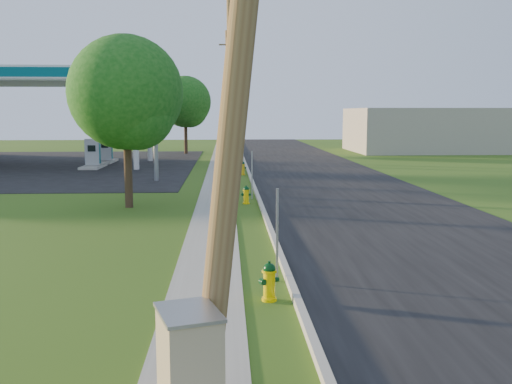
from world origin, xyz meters
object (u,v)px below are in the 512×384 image
fuel_pump_ne (93,157)px  utility_cabinet (190,372)px  tree_verge (128,97)px  fuel_pump_se (106,153)px  tree_lot (186,104)px  utility_pole_near (244,0)px  utility_pole_far (229,96)px  hydrant_near (269,281)px  hydrant_mid (246,195)px  utility_pole_mid (231,80)px  price_pylon (154,76)px  hydrant_far (243,168)px

fuel_pump_ne → utility_cabinet: size_ratio=2.25×
fuel_pump_ne → tree_verge: size_ratio=0.50×
fuel_pump_se → tree_lot: size_ratio=0.47×
utility_cabinet → utility_pole_near: bearing=39.7°
utility_pole_far → utility_pole_near: bearing=-90.0°
utility_pole_near → hydrant_near: 5.95m
hydrant_mid → tree_verge: bearing=-171.2°
utility_pole_mid → price_pylon: (-3.90, 5.50, 0.48)m
hydrant_far → utility_cabinet: bearing=-92.9°
fuel_pump_ne → fuel_pump_se: same height
utility_pole_far → tree_verge: (-3.83, -20.97, -0.66)m
utility_pole_far → price_pylon: utility_pole_far is taller
hydrant_mid → utility_cabinet: utility_cabinet is taller
hydrant_near → hydrant_far: (0.13, 22.35, 0.03)m
tree_verge → tree_lot: size_ratio=0.95×
price_pylon → hydrant_mid: price_pylon is taller
tree_verge → utility_cabinet: 16.25m
fuel_pump_se → hydrant_mid: (9.46, -19.29, -0.36)m
fuel_pump_se → utility_pole_far: bearing=6.4°
fuel_pump_ne → utility_cabinet: bearing=-75.3°
price_pylon → tree_verge: size_ratio=1.06×
tree_verge → hydrant_near: (4.42, -11.09, -3.77)m
tree_lot → hydrant_far: bearing=-76.0°
utility_pole_near → tree_lot: utility_pole_near is taller
utility_pole_far → fuel_pump_ne: utility_pole_far is taller
hydrant_far → hydrant_near: bearing=-90.3°
tree_lot → hydrant_mid: (4.23, -28.22, -4.01)m
utility_cabinet → utility_pole_far: bearing=89.0°
utility_pole_mid → fuel_pump_se: bearing=117.6°
utility_pole_near → hydrant_far: bearing=88.4°
hydrant_mid → hydrant_far: size_ratio=0.88×
fuel_pump_se → tree_lot: 10.97m
price_pylon → utility_cabinet: size_ratio=4.82×
tree_verge → hydrant_mid: 5.83m
tree_lot → hydrant_far: size_ratio=8.11×
hydrant_far → tree_verge: bearing=-112.0°
utility_pole_near → utility_pole_mid: bearing=90.0°
fuel_pump_se → hydrant_near: fuel_pump_se is taller
utility_pole_far → tree_lot: 8.74m
price_pylon → hydrant_near: 20.70m
utility_pole_far → hydrant_far: bearing=-85.7°
hydrant_near → utility_cabinet: utility_cabinet is taller
utility_pole_near → utility_pole_mid: utility_pole_mid is taller
price_pylon → tree_lot: price_pylon is taller
utility_pole_near → hydrant_far: utility_pole_near is taller
tree_lot → tree_verge: bearing=-90.3°
utility_pole_mid → utility_cabinet: (-0.63, -18.53, -4.24)m
price_pylon → utility_pole_far: bearing=72.7°
tree_lot → hydrant_mid: 28.81m
utility_cabinet → tree_lot: bearing=93.9°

